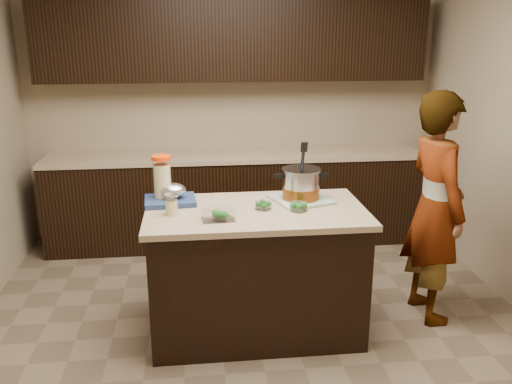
# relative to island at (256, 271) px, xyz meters

# --- Properties ---
(ground_plane) EXTENTS (4.00, 4.00, 0.00)m
(ground_plane) POSITION_rel_island_xyz_m (0.00, 0.00, -0.45)
(ground_plane) COLOR brown
(ground_plane) RESTS_ON ground
(room_shell) EXTENTS (4.04, 4.04, 2.72)m
(room_shell) POSITION_rel_island_xyz_m (0.00, 0.00, 1.26)
(room_shell) COLOR tan
(room_shell) RESTS_ON ground
(back_cabinets) EXTENTS (3.60, 0.63, 2.33)m
(back_cabinets) POSITION_rel_island_xyz_m (0.00, 1.74, 0.49)
(back_cabinets) COLOR black
(back_cabinets) RESTS_ON ground
(island) EXTENTS (1.46, 0.81, 0.90)m
(island) POSITION_rel_island_xyz_m (0.00, 0.00, 0.00)
(island) COLOR black
(island) RESTS_ON ground
(dish_towel) EXTENTS (0.45, 0.45, 0.02)m
(dish_towel) POSITION_rel_island_xyz_m (0.33, 0.15, 0.46)
(dish_towel) COLOR #57815A
(dish_towel) RESTS_ON island
(stock_pot) EXTENTS (0.38, 0.28, 0.38)m
(stock_pot) POSITION_rel_island_xyz_m (0.33, 0.15, 0.56)
(stock_pot) COLOR #B7B7BC
(stock_pot) RESTS_ON dish_towel
(lemonade_pitcher) EXTENTS (0.15, 0.15, 0.32)m
(lemonade_pitcher) POSITION_rel_island_xyz_m (-0.62, 0.24, 0.60)
(lemonade_pitcher) COLOR #DDCE87
(lemonade_pitcher) RESTS_ON island
(mason_jar) EXTENTS (0.11, 0.11, 0.15)m
(mason_jar) POSITION_rel_island_xyz_m (-0.55, -0.04, 0.51)
(mason_jar) COLOR #DDCE87
(mason_jar) RESTS_ON island
(broccoli_tub_left) EXTENTS (0.13, 0.13, 0.05)m
(broccoli_tub_left) POSITION_rel_island_xyz_m (0.05, -0.00, 0.47)
(broccoli_tub_left) COLOR silver
(broccoli_tub_left) RESTS_ON island
(broccoli_tub_right) EXTENTS (0.15, 0.15, 0.05)m
(broccoli_tub_right) POSITION_rel_island_xyz_m (0.27, -0.06, 0.47)
(broccoli_tub_right) COLOR silver
(broccoli_tub_right) RESTS_ON island
(broccoli_tub_rect) EXTENTS (0.21, 0.16, 0.07)m
(broccoli_tub_rect) POSITION_rel_island_xyz_m (-0.26, -0.17, 0.48)
(broccoli_tub_rect) COLOR silver
(broccoli_tub_rect) RESTS_ON island
(blue_tray) EXTENTS (0.36, 0.30, 0.13)m
(blue_tray) POSITION_rel_island_xyz_m (-0.56, 0.20, 0.49)
(blue_tray) COLOR navy
(blue_tray) RESTS_ON island
(person) EXTENTS (0.44, 0.63, 1.66)m
(person) POSITION_rel_island_xyz_m (1.29, 0.09, 0.38)
(person) COLOR gray
(person) RESTS_ON ground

